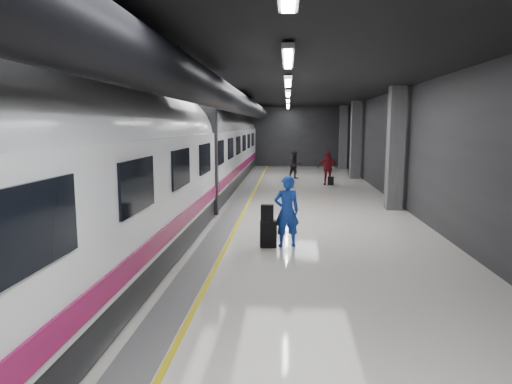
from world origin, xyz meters
name	(u,v)px	position (x,y,z in m)	size (l,w,h in m)	color
ground	(269,218)	(0.00, 0.00, 0.00)	(40.00, 40.00, 0.00)	silver
platform_hall	(262,113)	(-0.29, 0.96, 3.54)	(10.02, 40.02, 4.51)	black
train	(173,156)	(-3.25, 0.00, 2.07)	(3.05, 38.00, 4.05)	black
traveler_main	(287,211)	(0.60, -3.57, 0.92)	(0.67, 0.44, 1.84)	blue
suitcase_main	(268,234)	(0.13, -3.67, 0.34)	(0.42, 0.26, 0.68)	black
shoulder_bag	(267,213)	(0.11, -3.71, 0.90)	(0.32, 0.17, 0.43)	black
traveler_far_a	(295,165)	(1.05, 11.56, 0.81)	(0.79, 0.62, 1.63)	black
traveler_far_b	(328,168)	(2.71, 8.97, 0.89)	(1.04, 0.43, 1.78)	maroon
suitcase_far	(331,181)	(2.87, 8.78, 0.22)	(0.31, 0.20, 0.45)	black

